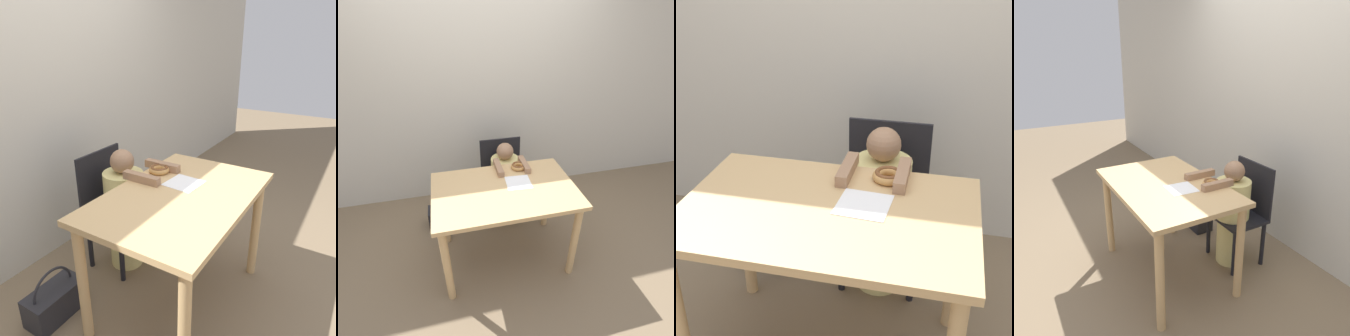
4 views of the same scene
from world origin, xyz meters
The scene contains 8 objects.
ground_plane centered at (0.00, 0.00, 0.00)m, with size 12.00×12.00×0.00m, color #7A664C.
wall_back centered at (0.00, 1.15, 1.25)m, with size 8.00×0.05×2.50m.
dining_table centered at (0.00, 0.00, 0.66)m, with size 1.14×0.74×0.78m.
chair centered at (0.13, 0.64, 0.45)m, with size 0.43×0.36×0.86m.
child_figure centered at (0.13, 0.53, 0.44)m, with size 0.29×0.51×0.90m.
donut centered at (0.19, 0.27, 0.80)m, with size 0.13×0.13×0.04m.
napkin centered at (0.13, 0.05, 0.78)m, with size 0.21×0.21×0.00m.
handbag centered at (-0.51, 0.59, 0.11)m, with size 0.36×0.18×0.34m.
Camera 1 is at (-1.46, -0.81, 1.61)m, focal length 35.00 mm.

